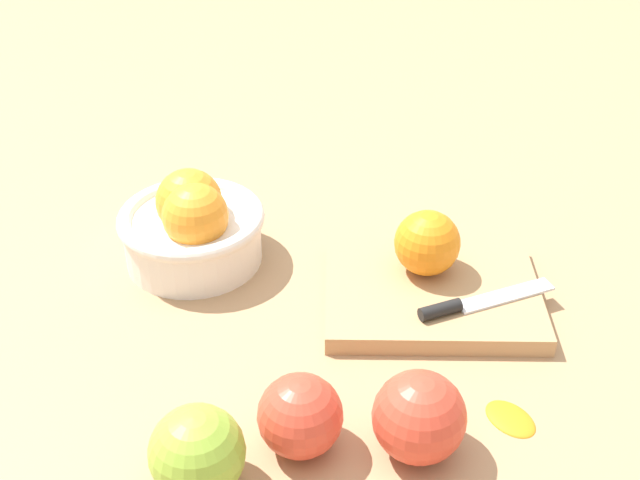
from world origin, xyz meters
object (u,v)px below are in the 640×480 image
Objects in this scene: apple_front_right at (419,417)px; cutting_board at (432,293)px; bowl at (192,226)px; orange_on_board at (427,243)px; apple_front_center at (300,416)px; knife at (468,304)px; apple_front_left at (197,452)px.

cutting_board is at bearing 87.66° from apple_front_right.
bowl is 0.36m from apple_front_right.
apple_front_center is at bearing -112.10° from orange_on_board.
cutting_board is at bearing 63.66° from apple_front_center.
orange_on_board is 0.50× the size of knife.
cutting_board is at bearing 138.93° from knife.
apple_front_left is (-0.22, -0.24, 0.01)m from knife.
orange_on_board reaches higher than cutting_board.
apple_front_left reaches higher than knife.
orange_on_board is 0.24m from apple_front_right.
apple_front_center is (0.16, -0.26, -0.01)m from bowl.
cutting_board is at bearing -72.45° from orange_on_board.
apple_front_right reaches higher than apple_front_center.
apple_front_right reaches higher than cutting_board.
bowl is 0.26m from orange_on_board.
apple_front_right is 0.19m from apple_front_left.
apple_front_right is (0.26, -0.25, -0.01)m from bowl.
orange_on_board is at bearing 89.98° from apple_front_right.
bowl is 0.32m from knife.
apple_front_right is (-0.01, -0.21, 0.03)m from cutting_board.
apple_front_center is (-0.15, -0.19, 0.01)m from knife.
apple_front_right is at bearing 4.77° from apple_front_center.
apple_front_left is (0.08, -0.31, -0.01)m from bowl.
cutting_board is at bearing 55.87° from apple_front_left.
orange_on_board is 0.27m from apple_front_center.
knife is at bearing -13.39° from bowl.
knife is 1.80× the size of apple_front_left.
orange_on_board is at bearing 127.55° from knife.
apple_front_right reaches higher than apple_front_left.
apple_front_left is (-0.18, -0.30, -0.02)m from orange_on_board.
apple_front_center is (0.08, 0.05, -0.00)m from apple_front_left.
bowl reaches higher than cutting_board.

